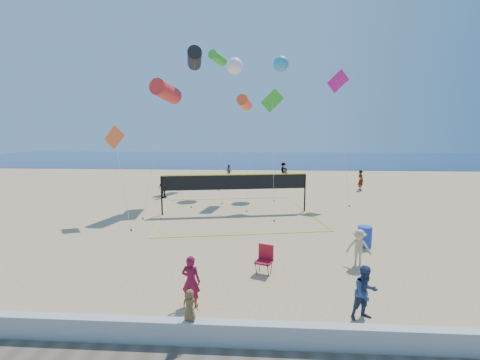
# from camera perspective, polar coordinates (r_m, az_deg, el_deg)

# --- Properties ---
(ground) EXTENTS (120.00, 120.00, 0.00)m
(ground) POSITION_cam_1_polar(r_m,az_deg,el_deg) (11.67, -5.61, -18.38)
(ground) COLOR tan
(ground) RESTS_ON ground
(ocean) EXTENTS (140.00, 50.00, 0.03)m
(ocean) POSITION_cam_1_polar(r_m,az_deg,el_deg) (72.51, 2.20, 3.92)
(ocean) COLOR navy
(ocean) RESTS_ON ground
(seawall) EXTENTS (32.00, 0.30, 0.60)m
(seawall) POSITION_cam_1_polar(r_m,az_deg,el_deg) (8.96, -9.00, -25.09)
(seawall) COLOR beige
(seawall) RESTS_ON ground
(woman) EXTENTS (0.63, 0.46, 1.60)m
(woman) POSITION_cam_1_polar(r_m,az_deg,el_deg) (10.25, -8.71, -17.37)
(woman) COLOR maroon
(woman) RESTS_ON ground
(toddler) EXTENTS (0.42, 0.31, 0.80)m
(toddler) POSITION_cam_1_polar(r_m,az_deg,el_deg) (8.62, -8.90, -21.10)
(toddler) COLOR brown
(toddler) RESTS_ON seawall
(bystander_a) EXTENTS (0.91, 0.80, 1.56)m
(bystander_a) POSITION_cam_1_polar(r_m,az_deg,el_deg) (10.18, 21.39, -18.14)
(bystander_a) COLOR navy
(bystander_a) RESTS_ON ground
(bystander_b) EXTENTS (1.07, 0.78, 1.49)m
(bystander_b) POSITION_cam_1_polar(r_m,az_deg,el_deg) (13.84, 20.34, -11.18)
(bystander_b) COLOR tan
(bystander_b) RESTS_ON ground
(far_person_0) EXTENTS (0.86, 1.06, 1.68)m
(far_person_0) POSITION_cam_1_polar(r_m,az_deg,el_deg) (27.24, -13.47, -1.37)
(far_person_0) COLOR gray
(far_person_0) RESTS_ON ground
(far_person_1) EXTENTS (1.58, 1.25, 1.68)m
(far_person_1) POSITION_cam_1_polar(r_m,az_deg,el_deg) (34.86, 7.97, 0.79)
(far_person_1) COLOR gray
(far_person_1) RESTS_ON ground
(far_person_2) EXTENTS (0.60, 0.78, 1.91)m
(far_person_2) POSITION_cam_1_polar(r_m,az_deg,el_deg) (32.22, 20.66, -0.04)
(far_person_2) COLOR gray
(far_person_2) RESTS_ON ground
(far_person_3) EXTENTS (0.83, 0.69, 1.57)m
(far_person_3) POSITION_cam_1_polar(r_m,az_deg,el_deg) (39.20, -1.98, 1.57)
(far_person_3) COLOR gray
(far_person_3) RESTS_ON ground
(far_person_4) EXTENTS (1.05, 1.34, 1.83)m
(far_person_4) POSITION_cam_1_polar(r_m,az_deg,el_deg) (39.57, 7.70, 1.75)
(far_person_4) COLOR gray
(far_person_4) RESTS_ON ground
(camp_chair) EXTENTS (0.73, 0.84, 1.20)m
(camp_chair) POSITION_cam_1_polar(r_m,az_deg,el_deg) (12.42, 4.44, -13.58)
(camp_chair) COLOR #A51222
(camp_chair) RESTS_ON ground
(trash_barrel) EXTENTS (0.84, 0.84, 0.96)m
(trash_barrel) POSITION_cam_1_polar(r_m,az_deg,el_deg) (16.27, 21.28, -9.33)
(trash_barrel) COLOR #193AA6
(trash_barrel) RESTS_ON ground
(volleyball_net) EXTENTS (11.36, 11.24, 2.61)m
(volleyball_net) POSITION_cam_1_polar(r_m,az_deg,el_deg) (21.22, -0.87, -1.13)
(volleyball_net) COLOR black
(volleyball_net) RESTS_ON ground
(kite_0) EXTENTS (1.69, 5.62, 8.99)m
(kite_0) POSITION_cam_1_polar(r_m,az_deg,el_deg) (24.15, -13.00, 15.05)
(kite_0) COLOR red
(kite_0) RESTS_ON ground
(kite_1) EXTENTS (1.65, 5.56, 11.93)m
(kite_1) POSITION_cam_1_polar(r_m,az_deg,el_deg) (27.44, -8.10, 20.62)
(kite_1) COLOR black
(kite_1) RESTS_ON ground
(kite_2) EXTENTS (1.19, 5.89, 8.29)m
(kite_2) POSITION_cam_1_polar(r_m,az_deg,el_deg) (26.15, 0.82, 13.58)
(kite_2) COLOR #FF4F24
(kite_2) RESTS_ON ground
(kite_3) EXTENTS (2.65, 2.83, 5.80)m
(kite_3) POSITION_cam_1_polar(r_m,az_deg,el_deg) (20.87, -21.32, 6.41)
(kite_3) COLOR orange
(kite_3) RESTS_ON ground
(kite_4) EXTENTS (1.76, 5.64, 8.58)m
(kite_4) POSITION_cam_1_polar(r_m,az_deg,el_deg) (24.22, 5.78, 13.09)
(kite_4) COLOR green
(kite_4) RESTS_ON ground
(kite_5) EXTENTS (1.78, 2.85, 10.18)m
(kite_5) POSITION_cam_1_polar(r_m,az_deg,el_deg) (26.70, 17.10, 15.58)
(kite_5) COLOR #CD1783
(kite_5) RESTS_ON ground
(kite_6) EXTENTS (1.54, 7.57, 12.17)m
(kite_6) POSITION_cam_1_polar(r_m,az_deg,el_deg) (31.15, -0.95, 19.59)
(kite_6) COLOR white
(kite_6) RESTS_ON ground
(kite_7) EXTENTS (1.84, 6.33, 12.21)m
(kite_7) POSITION_cam_1_polar(r_m,az_deg,el_deg) (30.86, 7.28, 19.78)
(kite_7) COLOR #2D95CE
(kite_7) RESTS_ON ground
(kite_8) EXTENTS (1.79, 6.23, 13.68)m
(kite_8) POSITION_cam_1_polar(r_m,az_deg,el_deg) (35.46, -3.98, 20.79)
(kite_8) COLOR green
(kite_8) RESTS_ON ground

